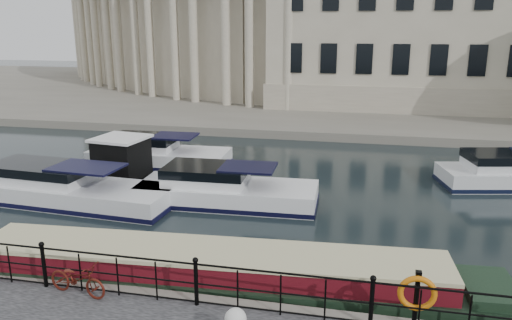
{
  "coord_description": "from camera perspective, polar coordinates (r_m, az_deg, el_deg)",
  "views": [
    {
      "loc": [
        3.61,
        -12.18,
        6.92
      ],
      "look_at": [
        0.5,
        2.0,
        3.0
      ],
      "focal_mm": 35.0,
      "sensor_mm": 36.0,
      "label": 1
    }
  ],
  "objects": [
    {
      "name": "cabin_cruisers",
      "position": [
        21.92,
        -3.8,
        -2.32
      ],
      "size": [
        26.78,
        9.73,
        1.99
      ],
      "color": "white",
      "rests_on": "ground_plane"
    },
    {
      "name": "harbour_hut",
      "position": [
        23.37,
        -15.06,
        -0.21
      ],
      "size": [
        3.22,
        2.8,
        2.18
      ],
      "rotation": [
        0.0,
        0.0,
        -0.13
      ],
      "color": "#6B665B",
      "rests_on": "ground_plane"
    },
    {
      "name": "bicycle",
      "position": [
        13.18,
        -19.74,
        -12.66
      ],
      "size": [
        1.7,
        0.84,
        0.86
      ],
      "primitive_type": "imported",
      "rotation": [
        0.0,
        0.0,
        1.4
      ],
      "color": "#4F160E",
      "rests_on": "near_quay"
    },
    {
      "name": "life_ring_post",
      "position": [
        11.52,
        17.93,
        -14.38
      ],
      "size": [
        0.83,
        0.21,
        1.35
      ],
      "color": "black",
      "rests_on": "near_quay"
    },
    {
      "name": "civic_building",
      "position": [
        47.12,
        7.0,
        15.15
      ],
      "size": [
        53.55,
        31.84,
        16.85
      ],
      "color": "#ADA38C",
      "rests_on": "far_bank"
    },
    {
      "name": "narrowboat",
      "position": [
        13.82,
        -5.54,
        -13.3
      ],
      "size": [
        15.82,
        3.1,
        1.57
      ],
      "rotation": [
        0.0,
        0.0,
        0.06
      ],
      "color": "black",
      "rests_on": "ground_plane"
    },
    {
      "name": "ground_plane",
      "position": [
        14.47,
        -3.74,
        -13.5
      ],
      "size": [
        160.0,
        160.0,
        0.0
      ],
      "primitive_type": "plane",
      "color": "black",
      "rests_on": "ground"
    },
    {
      "name": "railing",
      "position": [
        12.02,
        -6.87,
        -13.43
      ],
      "size": [
        24.14,
        0.14,
        1.22
      ],
      "color": "black",
      "rests_on": "near_quay"
    },
    {
      "name": "far_bank",
      "position": [
        51.74,
        8.34,
        7.58
      ],
      "size": [
        120.0,
        42.0,
        0.55
      ],
      "primitive_type": "cube",
      "color": "#6B665B",
      "rests_on": "ground_plane"
    }
  ]
}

